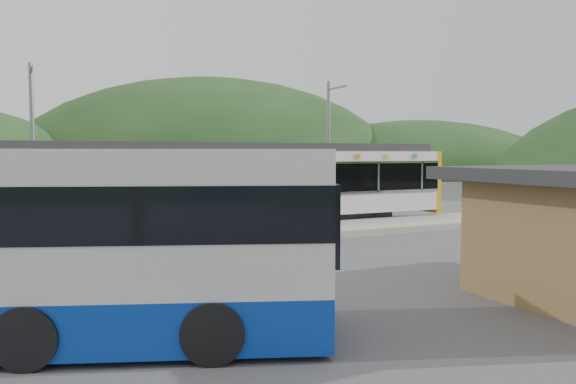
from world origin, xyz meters
name	(u,v)px	position (x,y,z in m)	size (l,w,h in m)	color
ground	(275,253)	(0.00, 0.00, 0.00)	(120.00, 120.00, 0.00)	#4C4C4F
hills	(349,225)	(6.19, 5.29, 0.00)	(146.00, 149.00, 26.00)	#1E3D19
platform	(239,236)	(0.00, 3.30, 0.15)	(26.00, 3.20, 0.30)	#9E9E99
yellow_line	(252,236)	(0.00, 2.00, 0.30)	(26.00, 0.10, 0.01)	yellow
train	(234,182)	(0.80, 6.00, 2.06)	(20.44, 3.01, 3.74)	black
catenary_mast_west	(33,145)	(-7.00, 8.56, 3.65)	(0.18, 1.80, 7.00)	slate
catenary_mast_east	(329,147)	(7.00, 8.56, 3.65)	(0.18, 1.80, 7.00)	slate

